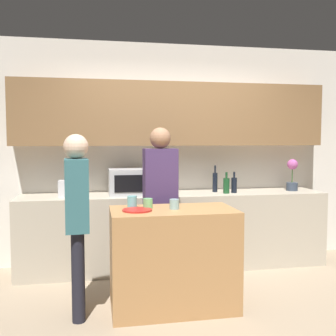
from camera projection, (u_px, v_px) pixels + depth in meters
ground_plane at (207, 318)px, 3.35m from camera, size 14.00×14.00×0.00m
back_wall at (171, 138)px, 4.87m from camera, size 6.40×0.40×2.70m
back_counter at (175, 230)px, 4.68m from camera, size 3.60×0.62×0.88m
kitchen_island at (173, 259)px, 3.53m from camera, size 1.11×0.60×0.90m
microwave at (131, 182)px, 4.54m from camera, size 0.52×0.39×0.30m
toaster at (70, 188)px, 4.43m from camera, size 0.26×0.16×0.18m
potted_plant at (292, 175)px, 4.91m from camera, size 0.14×0.14×0.40m
bottle_0 at (215, 182)px, 4.78m from camera, size 0.06×0.06×0.32m
bottle_1 at (226, 185)px, 4.66m from camera, size 0.07×0.07×0.25m
bottle_2 at (234, 185)px, 4.71m from camera, size 0.07×0.07×0.25m
plate_on_island at (137, 210)px, 3.41m from camera, size 0.26×0.26×0.01m
cup_0 at (174, 204)px, 3.50m from camera, size 0.09×0.09×0.09m
cup_1 at (148, 203)px, 3.53m from camera, size 0.09×0.09×0.09m
cup_2 at (132, 202)px, 3.57m from camera, size 0.09×0.09×0.11m
person_left at (160, 192)px, 4.04m from camera, size 0.35×0.22×1.64m
person_center at (77, 211)px, 3.30m from camera, size 0.21×0.35×1.57m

